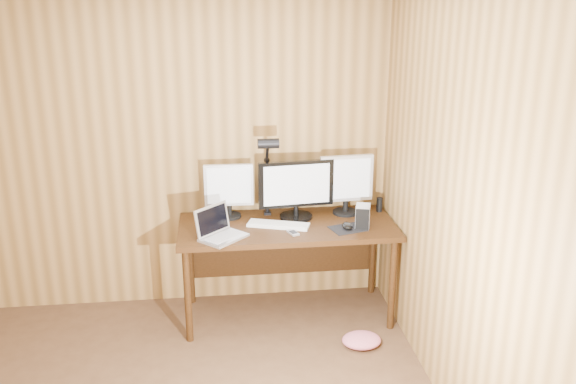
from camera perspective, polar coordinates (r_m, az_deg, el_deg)
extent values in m
plane|color=olive|center=(4.72, -11.93, 3.82)|extent=(4.00, 0.00, 4.00)
plane|color=olive|center=(3.09, 18.95, -4.46)|extent=(0.00, 4.00, 4.00)
cube|color=#311B0A|center=(4.53, -0.07, -3.29)|extent=(1.60, 0.70, 0.04)
cube|color=#311B0A|center=(4.93, -0.51, -4.91)|extent=(1.48, 0.02, 0.51)
cylinder|color=#311B0A|center=(4.40, -9.37, -9.59)|extent=(0.05, 0.05, 0.71)
cylinder|color=#311B0A|center=(4.92, -9.11, -6.46)|extent=(0.05, 0.05, 0.71)
cylinder|color=#311B0A|center=(4.57, 9.73, -8.55)|extent=(0.05, 0.05, 0.71)
cylinder|color=#311B0A|center=(5.07, 7.91, -5.65)|extent=(0.05, 0.05, 0.71)
cylinder|color=black|center=(4.66, 0.76, -2.30)|extent=(0.25, 0.25, 0.02)
cylinder|color=black|center=(4.64, 0.76, -1.76)|extent=(0.04, 0.04, 0.07)
cube|color=black|center=(4.57, 0.77, 0.76)|extent=(0.57, 0.10, 0.35)
cube|color=silver|center=(4.55, 0.83, 0.68)|extent=(0.50, 0.06, 0.30)
cylinder|color=black|center=(4.69, -5.47, -2.24)|extent=(0.17, 0.17, 0.02)
cylinder|color=black|center=(4.67, -5.49, -1.68)|extent=(0.03, 0.03, 0.08)
cube|color=silver|center=(4.61, -5.57, 0.65)|extent=(0.37, 0.04, 0.32)
cube|color=silver|center=(4.59, -5.56, 0.58)|extent=(0.32, 0.01, 0.28)
cylinder|color=black|center=(4.76, 5.38, -1.89)|extent=(0.20, 0.20, 0.02)
cylinder|color=black|center=(4.75, 5.40, -1.28)|extent=(0.04, 0.04, 0.09)
cube|color=silver|center=(4.68, 5.48, 1.29)|extent=(0.41, 0.07, 0.36)
cube|color=silver|center=(4.66, 5.56, 1.21)|extent=(0.36, 0.03, 0.31)
cube|color=silver|center=(4.29, -6.04, -4.27)|extent=(0.37, 0.37, 0.02)
cube|color=silver|center=(4.32, -7.12, -2.57)|extent=(0.25, 0.25, 0.20)
cube|color=black|center=(4.32, -7.12, -2.57)|extent=(0.21, 0.21, 0.17)
cube|color=#B2B2B7|center=(4.28, -6.05, -4.16)|extent=(0.28, 0.28, 0.00)
cube|color=white|center=(4.49, -0.91, -3.09)|extent=(0.47, 0.27, 0.02)
cube|color=white|center=(4.49, -0.91, -2.95)|extent=(0.43, 0.24, 0.00)
cube|color=black|center=(4.46, 5.56, -3.44)|extent=(0.28, 0.25, 0.00)
ellipsoid|color=black|center=(4.45, 5.57, -3.18)|extent=(0.09, 0.13, 0.04)
cube|color=silver|center=(4.49, 7.01, -2.25)|extent=(0.14, 0.17, 0.16)
cube|color=black|center=(4.42, 6.96, -2.58)|extent=(0.09, 0.03, 0.16)
cube|color=silver|center=(4.35, 0.49, -3.85)|extent=(0.09, 0.12, 0.01)
cube|color=black|center=(4.35, 0.49, -3.75)|extent=(0.06, 0.08, 0.00)
cylinder|color=black|center=(4.82, 8.55, -1.18)|extent=(0.05, 0.05, 0.11)
cube|color=black|center=(4.74, -1.95, -2.18)|extent=(0.05, 0.06, 0.06)
cylinder|color=black|center=(4.67, -1.98, 0.44)|extent=(0.03, 0.03, 0.43)
sphere|color=black|center=(4.61, -2.00, 3.00)|extent=(0.05, 0.05, 0.05)
cylinder|color=black|center=(4.52, -1.94, 3.79)|extent=(0.02, 0.15, 0.18)
cylinder|color=black|center=(4.42, -1.86, 4.55)|extent=(0.15, 0.07, 0.07)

